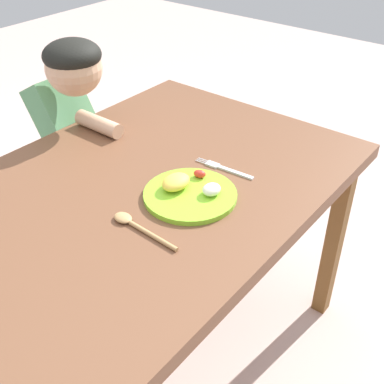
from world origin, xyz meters
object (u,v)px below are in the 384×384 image
Objects in this scene: spoon at (135,225)px; plate at (189,192)px; fork at (225,169)px; person at (71,149)px.

plate is at bearing -94.32° from spoon.
fork is 0.19× the size of person.
spoon is at bearing 173.15° from plate.
plate is 0.68m from person.
plate reaches higher than fork.
fork is 0.67m from person.
fork is at bearing -90.52° from spoon.
spoon is 0.21× the size of person.
plate is at bearing 87.30° from fork.
fork is (0.17, 0.00, -0.01)m from plate.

